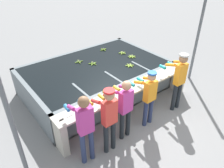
{
  "coord_description": "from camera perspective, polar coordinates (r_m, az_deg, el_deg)",
  "views": [
    {
      "loc": [
        -3.33,
        -3.21,
        3.99
      ],
      "look_at": [
        0.0,
        1.03,
        0.63
      ],
      "focal_mm": 35.0,
      "sensor_mm": 36.0,
      "label": 1
    }
  ],
  "objects": [
    {
      "name": "wash_tank",
      "position": [
        7.02,
        -4.19,
        1.52
      ],
      "size": [
        4.34,
        2.84,
        0.91
      ],
      "color": "slate",
      "rests_on": "ground"
    },
    {
      "name": "worker_0",
      "position": [
        4.44,
        -7.13,
        -10.32
      ],
      "size": [
        0.44,
        0.73,
        1.7
      ],
      "color": "navy",
      "rests_on": "ground"
    },
    {
      "name": "work_ledge",
      "position": [
        5.84,
        4.88,
        -3.23
      ],
      "size": [
        4.34,
        0.45,
        0.91
      ],
      "color": "#B7B2A3",
      "rests_on": "ground"
    },
    {
      "name": "worker_2",
      "position": [
        5.01,
        3.31,
        -5.46
      ],
      "size": [
        0.42,
        0.71,
        1.6
      ],
      "color": "#1E2328",
      "rests_on": "ground"
    },
    {
      "name": "support_post_right",
      "position": [
        7.77,
        21.56,
        11.79
      ],
      "size": [
        0.09,
        0.09,
        3.2
      ],
      "color": "slate",
      "rests_on": "ground"
    },
    {
      "name": "banana_bunch_floating_0",
      "position": [
        7.62,
        2.71,
        8.12
      ],
      "size": [
        0.26,
        0.28,
        0.08
      ],
      "color": "#93BC3D",
      "rests_on": "wash_tank"
    },
    {
      "name": "banana_bunch_floating_4",
      "position": [
        6.9,
        -5.05,
        5.35
      ],
      "size": [
        0.27,
        0.28,
        0.08
      ],
      "color": "#75A333",
      "rests_on": "wash_tank"
    },
    {
      "name": "banana_bunch_floating_5",
      "position": [
        7.07,
        -8.63,
        5.78
      ],
      "size": [
        0.28,
        0.28,
        0.08
      ],
      "color": "#75A333",
      "rests_on": "wash_tank"
    },
    {
      "name": "banana_bunch_floating_2",
      "position": [
        7.38,
        5.19,
        7.17
      ],
      "size": [
        0.28,
        0.28,
        0.08
      ],
      "color": "#93BC3D",
      "rests_on": "wash_tank"
    },
    {
      "name": "banana_bunch_floating_1",
      "position": [
        7.89,
        -2.27,
        8.99
      ],
      "size": [
        0.28,
        0.28,
        0.08
      ],
      "color": "#75A333",
      "rests_on": "wash_tank"
    },
    {
      "name": "worker_3",
      "position": [
        5.47,
        9.6,
        -2.55
      ],
      "size": [
        0.41,
        0.71,
        1.56
      ],
      "color": "navy",
      "rests_on": "ground"
    },
    {
      "name": "ground_plane",
      "position": [
        6.11,
        6.05,
        -9.08
      ],
      "size": [
        80.0,
        80.0,
        0.0
      ],
      "primitive_type": "plane",
      "color": "gray",
      "rests_on": "ground"
    },
    {
      "name": "worker_1",
      "position": [
        4.64,
        -0.92,
        -8.16
      ],
      "size": [
        0.4,
        0.72,
        1.66
      ],
      "color": "#1E2328",
      "rests_on": "ground"
    },
    {
      "name": "support_post_left",
      "position": [
        4.17,
        -25.45,
        -6.67
      ],
      "size": [
        0.09,
        0.09,
        3.2
      ],
      "color": "slate",
      "rests_on": "ground"
    },
    {
      "name": "banana_bunch_floating_3",
      "position": [
        6.78,
        4.64,
        4.87
      ],
      "size": [
        0.26,
        0.28,
        0.08
      ],
      "color": "#9EC642",
      "rests_on": "wash_tank"
    },
    {
      "name": "worker_4",
      "position": [
        6.15,
        17.1,
        1.84
      ],
      "size": [
        0.42,
        0.73,
        1.72
      ],
      "color": "#1E2328",
      "rests_on": "ground"
    },
    {
      "name": "knife_0",
      "position": [
        4.81,
        -12.35,
        -8.71
      ],
      "size": [
        0.35,
        0.05,
        0.02
      ],
      "color": "silver",
      "rests_on": "work_ledge"
    }
  ]
}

